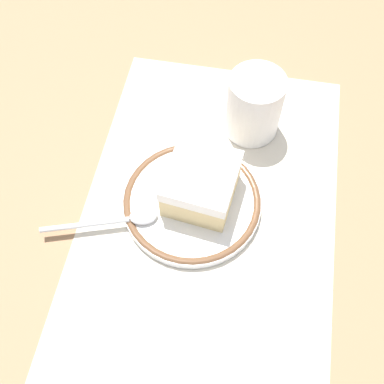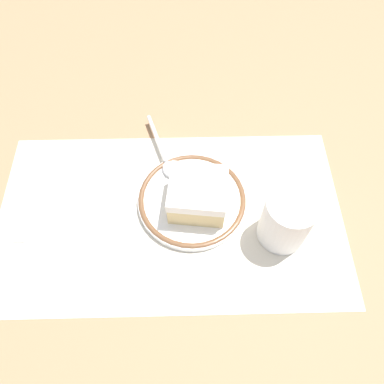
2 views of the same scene
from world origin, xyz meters
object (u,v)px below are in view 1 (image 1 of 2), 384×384
at_px(cake_slice, 201,184).
at_px(napkin, 176,331).
at_px(plate, 192,202).
at_px(spoon, 122,220).
at_px(cup, 254,108).

height_order(cake_slice, napkin, cake_slice).
relative_size(plate, spoon, 1.25).
distance_m(plate, cup, 0.15).
distance_m(spoon, cup, 0.23).
bearing_deg(plate, cake_slice, 131.76).
bearing_deg(plate, cup, 156.57).
bearing_deg(cake_slice, plate, -48.24).
bearing_deg(cup, spoon, -37.19).
xyz_separation_m(cup, napkin, (0.30, -0.05, -0.04)).
xyz_separation_m(plate, cake_slice, (-0.01, 0.01, 0.03)).
bearing_deg(spoon, cup, 142.81).
xyz_separation_m(spoon, napkin, (0.12, 0.09, -0.02)).
bearing_deg(cup, plate, -23.43).
bearing_deg(plate, spoon, -60.26).
distance_m(plate, cake_slice, 0.03).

